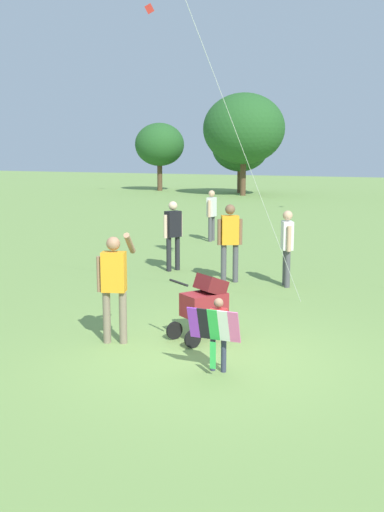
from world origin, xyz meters
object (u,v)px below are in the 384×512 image
at_px(person_sitting_far, 212,211).
at_px(person_kid_running, 287,242).
at_px(child_with_butterfly_kite, 217,328).
at_px(person_adult_flyer, 114,280).
at_px(person_red_shirt, 173,230).
at_px(stroller, 205,301).
at_px(person_couple_left, 230,237).

distance_m(person_sitting_far, person_kid_running, 6.80).
bearing_deg(person_kid_running, child_with_butterfly_kite, -83.71).
xyz_separation_m(child_with_butterfly_kite, person_kid_running, (-0.60, 5.45, 0.36)).
relative_size(person_adult_flyer, person_red_shirt, 1.01).
relative_size(person_adult_flyer, stroller, 1.60).
bearing_deg(person_sitting_far, person_kid_running, -53.65).
relative_size(child_with_butterfly_kite, person_red_shirt, 0.59).
height_order(person_red_shirt, person_couple_left, person_couple_left).
xyz_separation_m(child_with_butterfly_kite, stroller, (-0.71, 1.26, 0.00)).
height_order(person_adult_flyer, person_red_shirt, person_adult_flyer).
height_order(person_red_shirt, person_kid_running, person_red_shirt).
relative_size(person_red_shirt, person_sitting_far, 1.04).
height_order(child_with_butterfly_kite, stroller, stroller).
bearing_deg(person_kid_running, person_red_shirt, 169.61).
distance_m(person_couple_left, person_kid_running, 1.27).
relative_size(person_couple_left, person_kid_running, 1.06).
bearing_deg(child_with_butterfly_kite, person_red_shirt, 120.90).
xyz_separation_m(stroller, person_sitting_far, (-3.92, 9.67, 0.36)).
bearing_deg(stroller, child_with_butterfly_kite, -60.47).
relative_size(stroller, person_red_shirt, 0.63).
bearing_deg(child_with_butterfly_kite, person_adult_flyer, 164.58).
height_order(child_with_butterfly_kite, person_couple_left, person_couple_left).
height_order(stroller, person_sitting_far, person_sitting_far).
relative_size(person_red_shirt, person_couple_left, 0.98).
height_order(person_adult_flyer, person_sitting_far, person_adult_flyer).
xyz_separation_m(person_adult_flyer, person_kid_running, (1.29, 4.93, -0.02)).
bearing_deg(person_sitting_far, person_red_shirt, -78.11).
bearing_deg(person_adult_flyer, person_red_shirt, 107.22).
relative_size(child_with_butterfly_kite, stroller, 0.94).
height_order(stroller, person_red_shirt, person_red_shirt).
distance_m(stroller, person_couple_left, 4.24).
xyz_separation_m(person_sitting_far, person_couple_left, (2.77, -5.60, 0.06)).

